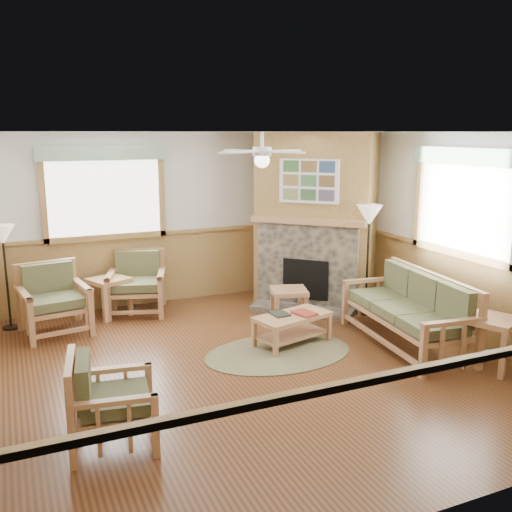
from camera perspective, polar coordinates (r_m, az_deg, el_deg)
name	(u,v)px	position (r m, az deg, el deg)	size (l,w,h in m)	color
floor	(249,366)	(6.87, -0.71, -10.91)	(6.00, 6.00, 0.01)	#552E17
ceiling	(248,132)	(6.31, -0.77, 12.30)	(6.00, 6.00, 0.01)	white
wall_back	(175,218)	(9.25, -8.07, 3.77)	(6.00, 0.02, 2.70)	silver
wall_front	(426,340)	(3.98, 16.67, -8.06)	(6.00, 0.02, 2.70)	silver
wall_right	(454,235)	(8.09, 19.21, 2.00)	(0.02, 6.00, 2.70)	silver
wainscot	(249,321)	(6.67, -0.72, -6.52)	(6.00, 6.00, 1.10)	olive
fireplace	(316,219)	(9.17, 6.05, 3.75)	(2.20, 2.20, 2.70)	olive
window_back	(101,144)	(8.88, -15.20, 10.77)	(1.90, 0.16, 1.50)	white
window_right	(470,146)	(7.81, 20.61, 10.28)	(0.16, 1.90, 1.50)	white
ceiling_fan	(262,136)	(6.71, 0.61, 11.95)	(1.24, 1.24, 0.36)	white
sofa	(406,310)	(7.59, 14.79, -5.27)	(0.83, 2.01, 0.93)	#AD7B51
armchair_back_left	(54,300)	(8.22, -19.57, -4.17)	(0.84, 0.84, 0.94)	#AD7B51
armchair_back_right	(137,283)	(8.82, -11.86, -2.68)	(0.82, 0.82, 0.92)	#AD7B51
armchair_left	(113,399)	(5.29, -14.13, -13.74)	(0.73, 0.73, 0.82)	#AD7B51
coffee_table	(292,329)	(7.46, 3.63, -7.32)	(0.99, 0.50, 0.40)	#AD7B51
end_table_chairs	(109,297)	(8.79, -14.45, -4.00)	(0.52, 0.50, 0.58)	#AD7B51
end_table_sofa	(491,343)	(7.23, 22.45, -8.02)	(0.55, 0.52, 0.61)	#AD7B51
footstool	(289,303)	(8.46, 3.31, -4.75)	(0.51, 0.51, 0.44)	#AD7B51
braided_rug	(279,353)	(7.21, 2.27, -9.66)	(1.89, 1.89, 0.01)	brown
floor_lamp_left	(6,277)	(8.58, -23.69, -1.97)	(0.34, 0.34, 1.48)	black
floor_lamp_right	(367,260)	(8.66, 11.08, -0.38)	(0.38, 0.38, 1.67)	black
book_red	(304,312)	(7.41, 4.86, -5.61)	(0.22, 0.30, 0.03)	maroon
book_dark	(279,313)	(7.38, 2.36, -5.69)	(0.20, 0.27, 0.03)	#25261F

